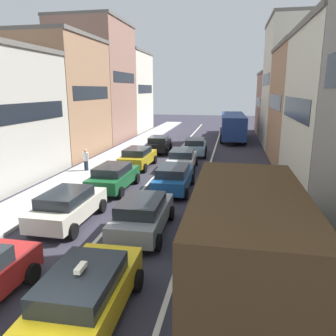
% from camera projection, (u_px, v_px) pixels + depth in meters
% --- Properties ---
extents(sidewalk_left, '(2.60, 64.00, 0.14)m').
position_uv_depth(sidewalk_left, '(106.00, 160.00, 26.82)').
color(sidewalk_left, '#AFAFAF').
rests_on(sidewalk_left, ground).
extents(lane_stripe_left, '(0.16, 60.00, 0.01)m').
position_uv_depth(lane_stripe_left, '(166.00, 163.00, 25.90)').
color(lane_stripe_left, silver).
rests_on(lane_stripe_left, ground).
extents(lane_stripe_right, '(0.16, 60.00, 0.01)m').
position_uv_depth(lane_stripe_right, '(210.00, 165.00, 25.27)').
color(lane_stripe_right, silver).
rests_on(lane_stripe_right, ground).
extents(building_row_left, '(7.20, 43.90, 13.72)m').
position_uv_depth(building_row_left, '(53.00, 89.00, 28.16)').
color(building_row_left, beige).
rests_on(building_row_left, ground).
extents(building_row_right, '(7.20, 43.90, 12.36)m').
position_uv_depth(building_row_right, '(327.00, 97.00, 23.70)').
color(building_row_right, '#936B5B').
rests_on(building_row_right, ground).
extents(removalist_box_truck, '(2.72, 7.71, 3.58)m').
position_uv_depth(removalist_box_truck, '(244.00, 242.00, 8.26)').
color(removalist_box_truck, '#1E5933').
rests_on(removalist_box_truck, ground).
extents(taxi_centre_lane_front, '(2.15, 4.34, 1.66)m').
position_uv_depth(taxi_centre_lane_front, '(85.00, 294.00, 8.10)').
color(taxi_centre_lane_front, yellow).
rests_on(taxi_centre_lane_front, ground).
extents(sedan_centre_lane_second, '(2.13, 4.34, 1.49)m').
position_uv_depth(sedan_centre_lane_second, '(142.00, 214.00, 13.25)').
color(sedan_centre_lane_second, gray).
rests_on(sedan_centre_lane_second, ground).
extents(wagon_left_lane_second, '(2.08, 4.31, 1.49)m').
position_uv_depth(wagon_left_lane_second, '(68.00, 206.00, 14.21)').
color(wagon_left_lane_second, beige).
rests_on(wagon_left_lane_second, ground).
extents(hatchback_centre_lane_third, '(2.07, 4.31, 1.49)m').
position_uv_depth(hatchback_centre_lane_third, '(173.00, 177.00, 18.77)').
color(hatchback_centre_lane_third, '#194C8C').
rests_on(hatchback_centre_lane_third, ground).
extents(sedan_left_lane_third, '(2.12, 4.33, 1.49)m').
position_uv_depth(sedan_left_lane_third, '(114.00, 176.00, 18.98)').
color(sedan_left_lane_third, '#19592D').
rests_on(sedan_left_lane_third, ground).
extents(coupe_centre_lane_fourth, '(2.20, 4.37, 1.49)m').
position_uv_depth(coupe_centre_lane_fourth, '(182.00, 159.00, 23.82)').
color(coupe_centre_lane_fourth, silver).
rests_on(coupe_centre_lane_fourth, ground).
extents(sedan_left_lane_fourth, '(2.12, 4.33, 1.49)m').
position_uv_depth(sedan_left_lane_fourth, '(138.00, 157.00, 24.44)').
color(sedan_left_lane_fourth, '#B29319').
rests_on(sedan_left_lane_fourth, ground).
extents(sedan_centre_lane_fifth, '(2.26, 4.40, 1.49)m').
position_uv_depth(sedan_centre_lane_fifth, '(195.00, 146.00, 28.99)').
color(sedan_centre_lane_fifth, '#759EB7').
rests_on(sedan_centre_lane_fifth, ground).
extents(sedan_left_lane_fifth, '(2.28, 4.41, 1.49)m').
position_uv_depth(sedan_left_lane_fifth, '(159.00, 144.00, 30.32)').
color(sedan_left_lane_fifth, black).
rests_on(sedan_left_lane_fifth, ground).
extents(sedan_right_lane_behind_truck, '(2.22, 4.38, 1.49)m').
position_uv_depth(sedan_right_lane_behind_truck, '(231.00, 196.00, 15.48)').
color(sedan_right_lane_behind_truck, '#A51E1E').
rests_on(sedan_right_lane_behind_truck, ground).
extents(bus_mid_queue_primary, '(3.09, 10.58, 2.90)m').
position_uv_depth(bus_mid_queue_primary, '(233.00, 124.00, 37.75)').
color(bus_mid_queue_primary, navy).
rests_on(bus_mid_queue_primary, ground).
extents(pedestrian_near_kerb, '(0.52, 0.34, 1.66)m').
position_uv_depth(pedestrian_near_kerb, '(86.00, 159.00, 22.99)').
color(pedestrian_near_kerb, '#262D47').
rests_on(pedestrian_near_kerb, ground).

